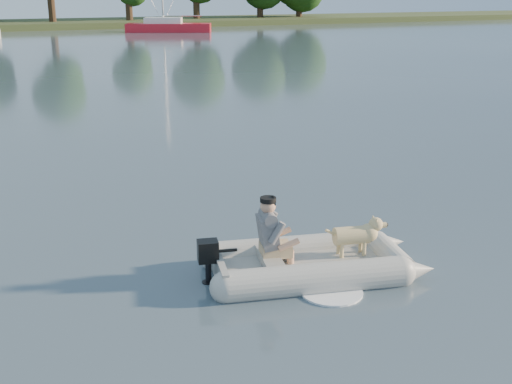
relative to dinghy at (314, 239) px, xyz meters
name	(u,v)px	position (x,y,z in m)	size (l,w,h in m)	color
water	(321,281)	(-0.03, -0.28, -0.51)	(160.00, 160.00, 0.00)	slate
shore_bank	(12,25)	(-0.03, 61.72, -0.26)	(160.00, 12.00, 0.70)	#47512D
dinghy	(314,239)	(0.00, 0.00, 0.00)	(4.16, 3.01, 1.21)	#9F9F9A
man	(269,229)	(-0.58, 0.17, 0.17)	(0.63, 0.54, 0.93)	slate
dog	(352,238)	(0.56, -0.07, -0.06)	(0.81, 0.29, 0.54)	tan
outboard_motor	(208,264)	(-1.41, 0.30, -0.24)	(0.36, 0.25, 0.68)	black
sailboat	(168,27)	(12.32, 49.83, -0.06)	(7.68, 4.95, 10.18)	red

